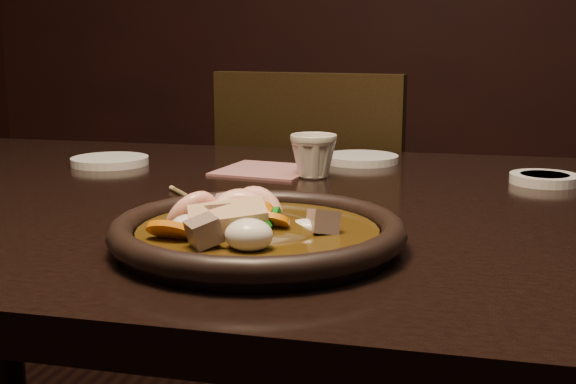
% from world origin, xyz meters
% --- Properties ---
extents(table, '(1.60, 0.90, 0.75)m').
position_xyz_m(table, '(0.00, 0.00, 0.67)').
color(table, black).
rests_on(table, floor).
extents(chair, '(0.48, 0.48, 0.89)m').
position_xyz_m(chair, '(-0.08, 0.63, 0.49)').
color(chair, black).
rests_on(chair, floor).
extents(plate, '(0.30, 0.30, 0.03)m').
position_xyz_m(plate, '(0.02, -0.24, 0.77)').
color(plate, black).
rests_on(plate, table).
extents(stirfry, '(0.20, 0.19, 0.06)m').
position_xyz_m(stirfry, '(0.00, -0.24, 0.77)').
color(stirfry, '#37250A').
rests_on(stirfry, plate).
extents(soy_dish, '(0.10, 0.10, 0.01)m').
position_xyz_m(soy_dish, '(0.33, 0.19, 0.76)').
color(soy_dish, silver).
rests_on(soy_dish, table).
extents(saucer_left, '(0.13, 0.13, 0.01)m').
position_xyz_m(saucer_left, '(-0.36, 0.19, 0.76)').
color(saucer_left, silver).
rests_on(saucer_left, table).
extents(saucer_right, '(0.13, 0.13, 0.01)m').
position_xyz_m(saucer_right, '(0.04, 0.31, 0.76)').
color(saucer_right, silver).
rests_on(saucer_right, table).
extents(tea_cup, '(0.09, 0.09, 0.07)m').
position_xyz_m(tea_cup, '(-0.01, 0.15, 0.79)').
color(tea_cup, beige).
rests_on(tea_cup, table).
extents(chopsticks, '(0.16, 0.18, 0.01)m').
position_xyz_m(chopsticks, '(-0.10, -0.07, 0.75)').
color(chopsticks, tan).
rests_on(chopsticks, table).
extents(napkin, '(0.16, 0.16, 0.00)m').
position_xyz_m(napkin, '(-0.09, 0.19, 0.75)').
color(napkin, '#9C6061').
rests_on(napkin, table).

